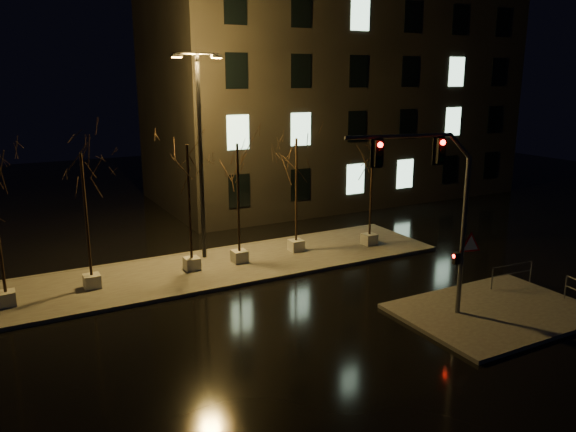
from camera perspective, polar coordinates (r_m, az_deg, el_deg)
ground at (r=20.61m, az=-1.68°, el=-10.40°), size 90.00×90.00×0.00m
median at (r=25.71m, az=-7.74°, el=-5.28°), size 22.00×5.00×0.15m
sidewalk_corner at (r=22.37m, az=20.31°, el=-9.08°), size 7.00×5.00×0.15m
building at (r=41.38m, az=4.50°, el=12.57°), size 25.00×12.00×15.00m
tree_1 at (r=23.26m, az=-20.08°, el=3.05°), size 1.80×1.80×5.65m
tree_2 at (r=24.39m, az=-10.12°, el=4.29°), size 1.80×1.80×5.72m
tree_3 at (r=25.14m, az=-5.14°, el=4.60°), size 1.80×1.80×5.63m
tree_4 at (r=26.74m, az=0.86°, el=5.29°), size 1.80×1.80×5.68m
tree_5 at (r=28.15m, az=8.53°, el=5.18°), size 1.80×1.80×5.42m
traffic_signal_mast at (r=19.82m, az=15.11°, el=1.68°), size 5.25×1.22×6.54m
streetlight_main at (r=25.93m, az=-8.91°, el=7.30°), size 2.34×0.43×9.37m
guard_rail_a at (r=24.81m, az=21.81°, el=-5.27°), size 2.13×0.22×0.92m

